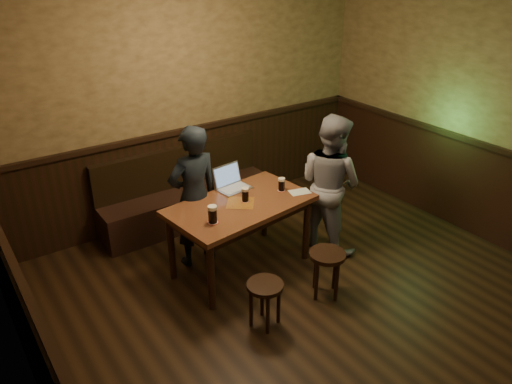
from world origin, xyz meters
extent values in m
cube|color=black|center=(0.00, 0.00, -0.01)|extent=(5.00, 6.00, 0.02)
cube|color=beige|center=(0.00, 0.00, 2.81)|extent=(5.00, 6.00, 0.02)
cube|color=#997B4E|center=(0.00, 3.01, 1.40)|extent=(5.00, 0.02, 2.80)
cube|color=#997B4E|center=(-2.51, 0.00, 1.40)|extent=(0.02, 6.00, 2.80)
cube|color=black|center=(0.00, 2.98, 0.55)|extent=(4.98, 0.04, 1.10)
cube|color=black|center=(0.00, 2.95, 1.13)|extent=(4.98, 0.06, 0.06)
cube|color=black|center=(-2.45, 0.00, 1.13)|extent=(0.06, 5.98, 0.06)
cube|color=black|center=(-0.25, 2.71, 0.23)|extent=(2.20, 0.50, 0.45)
cube|color=black|center=(-0.25, 2.91, 0.70)|extent=(2.20, 0.10, 0.50)
cube|color=brown|center=(-0.25, 1.49, 0.77)|extent=(1.57, 1.02, 0.05)
cube|color=black|center=(-0.25, 1.49, 0.69)|extent=(1.43, 0.88, 0.08)
cube|color=maroon|center=(-0.25, 1.49, 0.79)|extent=(0.39, 0.39, 0.00)
cylinder|color=black|center=(-0.86, 1.07, 0.37)|extent=(0.07, 0.07, 0.74)
cylinder|color=black|center=(-0.95, 1.74, 0.37)|extent=(0.07, 0.07, 0.74)
cylinder|color=black|center=(0.44, 1.23, 0.37)|extent=(0.07, 0.07, 0.74)
cylinder|color=black|center=(0.35, 1.91, 0.37)|extent=(0.07, 0.07, 0.74)
cylinder|color=black|center=(-0.58, 0.60, 0.43)|extent=(0.44, 0.44, 0.04)
cylinder|color=black|center=(-0.46, 0.55, 0.22)|extent=(0.04, 0.04, 0.43)
cylinder|color=black|center=(-0.53, 0.72, 0.22)|extent=(0.04, 0.04, 0.43)
cylinder|color=black|center=(-0.70, 0.65, 0.22)|extent=(0.04, 0.04, 0.43)
cylinder|color=black|center=(-0.63, 0.48, 0.22)|extent=(0.04, 0.04, 0.43)
cylinder|color=black|center=(0.18, 0.62, 0.47)|extent=(0.40, 0.40, 0.04)
cylinder|color=black|center=(0.32, 0.64, 0.23)|extent=(0.04, 0.04, 0.47)
cylinder|color=black|center=(0.16, 0.76, 0.23)|extent=(0.04, 0.04, 0.47)
cylinder|color=black|center=(0.04, 0.60, 0.23)|extent=(0.04, 0.04, 0.47)
cylinder|color=black|center=(0.20, 0.48, 0.23)|extent=(0.04, 0.04, 0.47)
cylinder|color=#9D2213|center=(-0.69, 1.30, 0.79)|extent=(0.12, 0.12, 0.00)
cylinder|color=silver|center=(-0.69, 1.30, 0.80)|extent=(0.10, 0.10, 0.00)
cylinder|color=black|center=(-0.69, 1.30, 0.87)|extent=(0.08, 0.08, 0.14)
cylinder|color=beige|center=(-0.69, 1.30, 0.96)|extent=(0.09, 0.09, 0.03)
cylinder|color=#9D2213|center=(-0.19, 1.49, 0.79)|extent=(0.10, 0.10, 0.00)
cylinder|color=silver|center=(-0.19, 1.49, 0.80)|extent=(0.08, 0.08, 0.00)
cylinder|color=black|center=(-0.19, 1.49, 0.86)|extent=(0.07, 0.07, 0.12)
cylinder|color=beige|center=(-0.19, 1.49, 0.93)|extent=(0.08, 0.08, 0.03)
cylinder|color=#9D2213|center=(0.27, 1.48, 0.79)|extent=(0.09, 0.09, 0.00)
cylinder|color=silver|center=(0.27, 1.48, 0.80)|extent=(0.08, 0.08, 0.00)
cylinder|color=black|center=(0.27, 1.48, 0.86)|extent=(0.07, 0.07, 0.11)
cylinder|color=beige|center=(0.27, 1.48, 0.93)|extent=(0.07, 0.07, 0.03)
cube|color=silver|center=(-0.14, 1.79, 0.80)|extent=(0.37, 0.28, 0.02)
cube|color=#B2B2B7|center=(-0.14, 1.79, 0.81)|extent=(0.34, 0.23, 0.00)
cube|color=silver|center=(-0.15, 1.91, 0.93)|extent=(0.35, 0.11, 0.23)
cube|color=#5A7AA8|center=(-0.15, 1.90, 0.93)|extent=(0.32, 0.09, 0.19)
cube|color=silver|center=(0.41, 1.34, 0.79)|extent=(0.25, 0.20, 0.00)
imported|color=black|center=(-0.58, 1.89, 0.79)|extent=(0.59, 0.39, 1.58)
imported|color=gray|center=(0.82, 1.31, 0.79)|extent=(0.69, 0.84, 1.59)
camera|label=1|loc=(-2.72, -2.33, 3.15)|focal=35.00mm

